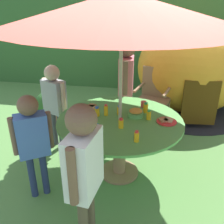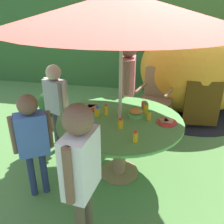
{
  "view_description": "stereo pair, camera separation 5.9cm",
  "coord_description": "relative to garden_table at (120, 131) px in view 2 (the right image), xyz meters",
  "views": [
    {
      "loc": [
        0.34,
        -2.44,
        1.96
      ],
      "look_at": [
        -0.09,
        -0.01,
        0.81
      ],
      "focal_mm": 40.14,
      "sensor_mm": 36.0,
      "label": 1
    },
    {
      "loc": [
        0.4,
        -2.43,
        1.96
      ],
      "look_at": [
        -0.09,
        -0.01,
        0.81
      ],
      "focal_mm": 40.14,
      "sensor_mm": 36.0,
      "label": 2
    }
  ],
  "objects": [
    {
      "name": "ground_plane",
      "position": [
        0.0,
        0.0,
        -0.59
      ],
      "size": [
        10.0,
        10.0,
        0.02
      ],
      "primitive_type": "cube",
      "color": "#548442"
    },
    {
      "name": "hedge_backdrop",
      "position": [
        0.0,
        3.38,
        0.44
      ],
      "size": [
        9.0,
        0.7,
        2.02
      ],
      "primitive_type": "cube",
      "color": "#33602D",
      "rests_on": "ground_plane"
    },
    {
      "name": "garden_table",
      "position": [
        0.0,
        0.0,
        0.0
      ],
      "size": [
        1.39,
        1.39,
        0.73
      ],
      "color": "#93704C",
      "rests_on": "ground_plane"
    },
    {
      "name": "patio_umbrella",
      "position": [
        0.0,
        0.0,
        1.28
      ],
      "size": [
        2.29,
        2.29,
        2.01
      ],
      "color": "#B7AD8C",
      "rests_on": "ground_plane"
    },
    {
      "name": "wooden_chair",
      "position": [
        0.36,
        1.38,
        -0.06
      ],
      "size": [
        0.6,
        0.6,
        0.93
      ],
      "rotation": [
        0.0,
        0.0,
        -0.25
      ],
      "color": "brown",
      "rests_on": "ground_plane"
    },
    {
      "name": "dome_tent",
      "position": [
        1.0,
        2.07,
        0.22
      ],
      "size": [
        2.15,
        2.15,
        1.62
      ],
      "rotation": [
        0.0,
        0.0,
        0.09
      ],
      "color": "orange",
      "rests_on": "ground_plane"
    },
    {
      "name": "potted_plant",
      "position": [
        -1.3,
        1.02,
        -0.26
      ],
      "size": [
        0.41,
        0.41,
        0.6
      ],
      "color": "brown",
      "rests_on": "ground_plane"
    },
    {
      "name": "child_in_pink_shirt",
      "position": [
        -0.07,
        1.06,
        0.33
      ],
      "size": [
        0.24,
        0.48,
        1.41
      ],
      "rotation": [
        0.0,
        0.0,
        -1.51
      ],
      "color": "#3F3F47",
      "rests_on": "ground_plane"
    },
    {
      "name": "child_in_grey_shirt",
      "position": [
        -0.94,
        0.46,
        0.17
      ],
      "size": [
        0.37,
        0.29,
        1.17
      ],
      "rotation": [
        0.0,
        0.0,
        -0.46
      ],
      "color": "#3F3F47",
      "rests_on": "ground_plane"
    },
    {
      "name": "child_in_blue_shirt",
      "position": [
        -0.79,
        -0.5,
        0.16
      ],
      "size": [
        0.34,
        0.3,
        1.15
      ],
      "rotation": [
        0.0,
        0.0,
        0.57
      ],
      "color": "navy",
      "rests_on": "ground_plane"
    },
    {
      "name": "child_in_white_shirt",
      "position": [
        -0.13,
        -0.99,
        0.26
      ],
      "size": [
        0.23,
        0.44,
        1.32
      ],
      "rotation": [
        0.0,
        0.0,
        1.44
      ],
      "color": "brown",
      "rests_on": "ground_plane"
    },
    {
      "name": "snack_bowl",
      "position": [
        0.16,
        0.11,
        0.19
      ],
      "size": [
        0.18,
        0.18,
        0.09
      ],
      "color": "#66B259",
      "rests_on": "garden_table"
    },
    {
      "name": "plate_far_right",
      "position": [
        -0.4,
        0.23,
        0.16
      ],
      "size": [
        0.21,
        0.21,
        0.03
      ],
      "color": "red",
      "rests_on": "garden_table"
    },
    {
      "name": "plate_back_edge",
      "position": [
        0.5,
        0.03,
        0.16
      ],
      "size": [
        0.22,
        0.22,
        0.03
      ],
      "color": "red",
      "rests_on": "garden_table"
    },
    {
      "name": "plate_mid_right",
      "position": [
        -0.29,
        -0.25,
        0.16
      ],
      "size": [
        0.24,
        0.24,
        0.03
      ],
      "color": "#338CD8",
      "rests_on": "garden_table"
    },
    {
      "name": "juice_bottle_near_left",
      "position": [
        -0.17,
        0.08,
        0.21
      ],
      "size": [
        0.05,
        0.05,
        0.13
      ],
      "color": "yellow",
      "rests_on": "garden_table"
    },
    {
      "name": "juice_bottle_near_right",
      "position": [
        0.27,
        0.24,
        0.21
      ],
      "size": [
        0.06,
        0.06,
        0.12
      ],
      "color": "yellow",
      "rests_on": "garden_table"
    },
    {
      "name": "juice_bottle_far_left",
      "position": [
        0.04,
        -0.19,
        0.2
      ],
      "size": [
        0.05,
        0.05,
        0.11
      ],
      "color": "yellow",
      "rests_on": "garden_table"
    },
    {
      "name": "juice_bottle_center_front",
      "position": [
        0.31,
        0.06,
        0.2
      ],
      "size": [
        0.05,
        0.05,
        0.11
      ],
      "color": "yellow",
      "rests_on": "garden_table"
    },
    {
      "name": "juice_bottle_center_back",
      "position": [
        0.22,
        -0.43,
        0.2
      ],
      "size": [
        0.05,
        0.05,
        0.11
      ],
      "color": "yellow",
      "rests_on": "garden_table"
    },
    {
      "name": "juice_bottle_mid_left",
      "position": [
        -0.27,
        0.05,
        0.2
      ],
      "size": [
        0.06,
        0.06,
        0.11
      ],
      "color": "yellow",
      "rests_on": "garden_table"
    },
    {
      "name": "juice_bottle_front_edge",
      "position": [
        -0.03,
        0.13,
        0.2
      ],
      "size": [
        0.05,
        0.05,
        0.11
      ],
      "color": "yellow",
      "rests_on": "garden_table"
    },
    {
      "name": "cup_near",
      "position": [
        0.23,
        0.39,
        0.19
      ],
      "size": [
        0.07,
        0.07,
        0.07
      ],
      "primitive_type": "cylinder",
      "color": "#E04C47",
      "rests_on": "garden_table"
    }
  ]
}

